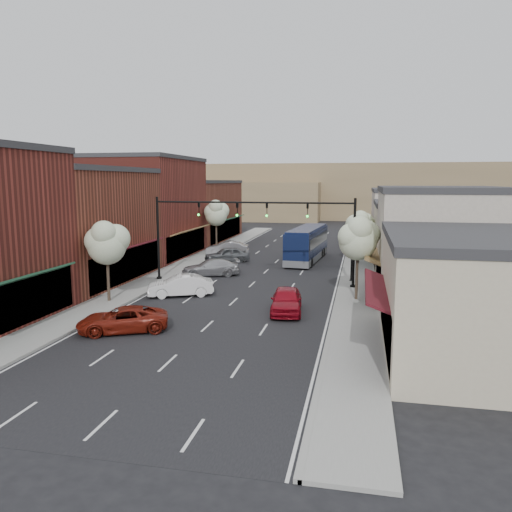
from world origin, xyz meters
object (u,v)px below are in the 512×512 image
Objects in this scene: parked_car_e at (227,248)px; signal_mast_right at (323,229)px; tree_left_far at (216,213)px; red_hatchback at (286,300)px; signal_mast_left at (185,226)px; parked_car_b at (180,286)px; coach_bus at (307,244)px; lamp_post_near at (352,246)px; tree_right_far at (360,225)px; tree_left_near at (107,242)px; tree_right_near at (359,238)px; parked_car_c at (211,268)px; parked_car_d at (227,255)px; lamp_post_far at (355,227)px; parked_car_a at (123,320)px.

signal_mast_right is at bearing 31.26° from parked_car_e.
tree_left_far reaches higher than red_hatchback.
signal_mast_left is 1.75× the size of parked_car_b.
signal_mast_left reaches higher than coach_bus.
lamp_post_near is 0.94× the size of parked_car_b.
parked_car_b is (-8.21, 2.99, -0.03)m from red_hatchback.
parked_car_e is at bearing 167.76° from tree_right_far.
tree_right_far is 0.95× the size of tree_left_near.
signal_mast_right is 13.50m from coach_bus.
tree_right_near reaches higher than parked_car_c.
tree_left_far is at bearing 175.18° from parked_car_d.
lamp_post_near reaches higher than parked_car_b.
signal_mast_left is 8.48m from tree_left_near.
tree_left_near is at bearing -11.87° from parked_car_e.
lamp_post_far reaches higher than parked_car_a.
parked_car_a is 1.05× the size of parked_car_b.
parked_car_c is at bearing 1.67° from parked_car_e.
tree_right_far is at bearing 128.56° from parked_car_a.
signal_mast_right is at bearing -102.85° from tree_right_far.
parked_car_c is at bearing -125.42° from lamp_post_far.
coach_bus is 2.42× the size of parked_car_e.
red_hatchback is 0.99× the size of parked_car_e.
lamp_post_near is at bearing 94.77° from tree_right_near.
parked_car_d is (3.31, 18.39, -3.44)m from tree_left_near.
tree_right_far reaches higher than parked_car_d.
parked_car_c is (-12.72, 6.94, -3.72)m from tree_right_near.
tree_left_near is (-16.60, -20.00, 0.23)m from tree_right_far.
tree_right_far is 9.51m from lamp_post_near.
parked_car_d is (-10.56, 10.33, -3.84)m from signal_mast_right.
tree_left_far is 29.03m from red_hatchback.
parked_car_e is (-1.82, 12.22, 0.06)m from parked_car_c.
tree_right_far is at bearing 86.69° from lamp_post_near.
parked_car_d is at bearing -142.80° from lamp_post_far.
tree_right_far is at bearing 90.00° from tree_right_near.
signal_mast_right is 0.71× the size of coach_bus.
tree_right_far is 17.66m from tree_left_far.
lamp_post_near is 12.39m from parked_car_c.
parked_car_c is at bearing -24.01° from parked_car_d.
parked_car_e reaches higher than parked_car_c.
coach_bus is 2.30× the size of parked_car_c.
parked_car_c is at bearing -121.72° from coach_bus.
signal_mast_left is 14.56m from parked_car_a.
tree_right_near is at bearing -90.00° from tree_right_far.
parked_car_e is at bearing 158.32° from parked_car_a.
lamp_post_far is 27.92m from parked_car_b.
signal_mast_right is 3.69m from lamp_post_near.
parked_car_b is 0.98× the size of parked_car_e.
signal_mast_right is 1.34× the size of tree_left_far.
signal_mast_left reaches higher than red_hatchback.
tree_right_near is 1.30× the size of parked_car_d.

